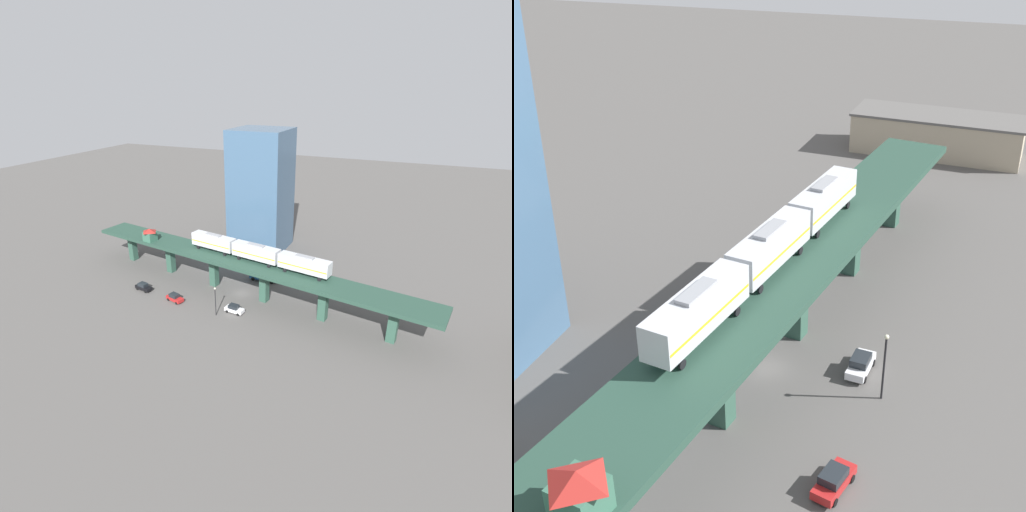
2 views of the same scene
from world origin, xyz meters
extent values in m
plane|color=#514F4C|center=(0.00, 0.00, 0.00)|extent=(400.00, 400.00, 0.00)
cube|color=#244135|center=(0.00, 0.00, 8.49)|extent=(23.65, 92.11, 0.80)
cube|color=#2D5142|center=(-6.43, -37.96, 4.04)|extent=(2.08, 2.08, 8.09)
cube|color=#2D5142|center=(-3.93, -23.17, 4.04)|extent=(2.08, 2.08, 8.09)
cube|color=#2D5142|center=(-1.42, -8.38, 4.04)|extent=(2.08, 2.08, 8.09)
cube|color=#2D5142|center=(1.09, 6.41, 4.04)|extent=(2.08, 2.08, 8.09)
cube|color=#2D5142|center=(3.59, 21.20, 4.04)|extent=(2.08, 2.08, 8.09)
cube|color=#2D5142|center=(6.10, 35.99, 4.04)|extent=(2.08, 2.08, 8.09)
cube|color=silver|center=(-2.94, -8.94, 11.43)|extent=(4.77, 12.30, 3.10)
cube|color=gold|center=(-2.94, -8.94, 11.13)|extent=(4.77, 12.07, 0.24)
cube|color=gray|center=(-2.94, -8.94, 13.16)|extent=(2.08, 4.37, 0.36)
cylinder|color=black|center=(-4.81, -12.89, 9.31)|extent=(0.36, 0.86, 0.84)
cylinder|color=black|center=(-2.46, -13.28, 9.31)|extent=(0.36, 0.86, 0.84)
cylinder|color=black|center=(-3.41, -4.60, 9.31)|extent=(0.36, 0.86, 0.84)
cylinder|color=black|center=(-1.06, -5.00, 9.31)|extent=(0.36, 0.86, 0.84)
cube|color=silver|center=(-0.83, 3.48, 11.43)|extent=(4.77, 12.30, 3.10)
cube|color=gold|center=(-0.83, 3.48, 11.13)|extent=(4.77, 12.07, 0.24)
cube|color=gray|center=(-0.83, 3.48, 13.16)|extent=(2.08, 4.37, 0.36)
cylinder|color=black|center=(-2.71, -0.46, 9.31)|extent=(0.36, 0.86, 0.84)
cylinder|color=black|center=(-0.36, -0.86, 9.31)|extent=(0.36, 0.86, 0.84)
cylinder|color=black|center=(-1.30, 7.82, 9.31)|extent=(0.36, 0.86, 0.84)
cylinder|color=black|center=(1.04, 7.42, 9.31)|extent=(0.36, 0.86, 0.84)
cube|color=silver|center=(1.28, 15.90, 11.43)|extent=(4.77, 12.30, 3.10)
cube|color=gold|center=(1.28, 15.90, 11.13)|extent=(4.77, 12.07, 0.24)
cube|color=gray|center=(1.28, 15.90, 13.16)|extent=(2.08, 4.37, 0.36)
cylinder|color=black|center=(-0.60, 11.96, 9.31)|extent=(0.36, 0.86, 0.84)
cylinder|color=black|center=(1.75, 11.56, 9.31)|extent=(0.36, 0.86, 0.84)
cylinder|color=black|center=(0.80, 20.24, 9.31)|extent=(0.36, 0.86, 0.84)
cylinder|color=black|center=(3.15, 19.84, 9.31)|extent=(0.36, 0.86, 0.84)
cube|color=#33604C|center=(-2.30, -27.95, 10.14)|extent=(3.23, 3.23, 2.50)
pyramid|color=maroon|center=(-2.30, -27.95, 11.84)|extent=(3.71, 3.71, 0.90)
cube|color=#AD1E1E|center=(9.64, -13.07, 0.73)|extent=(2.88, 4.72, 0.80)
cube|color=#1E2328|center=(9.60, -13.22, 1.51)|extent=(2.15, 2.55, 0.76)
cylinder|color=black|center=(8.44, -14.23, 0.33)|extent=(0.40, 0.70, 0.66)
cylinder|color=black|center=(10.09, -14.67, 0.33)|extent=(0.40, 0.70, 0.66)
cylinder|color=black|center=(9.18, -11.47, 0.33)|extent=(0.40, 0.70, 0.66)
cylinder|color=black|center=(10.83, -11.91, 0.33)|extent=(0.40, 0.70, 0.66)
cube|color=silver|center=(8.67, 2.20, 0.73)|extent=(2.24, 4.56, 0.80)
cube|color=#1E2328|center=(8.66, 2.05, 1.51)|extent=(1.86, 2.36, 0.76)
cylinder|color=black|center=(7.68, 0.87, 0.33)|extent=(0.31, 0.68, 0.66)
cylinder|color=black|center=(9.38, 0.69, 0.33)|extent=(0.31, 0.68, 0.66)
cylinder|color=black|center=(7.97, 3.71, 0.33)|extent=(0.31, 0.68, 0.66)
cylinder|color=black|center=(9.67, 3.54, 0.33)|extent=(0.31, 0.68, 0.66)
cube|color=black|center=(8.05, -23.37, 0.73)|extent=(2.53, 4.64, 0.80)
cube|color=#1E2328|center=(8.02, -23.52, 1.51)|extent=(2.00, 2.45, 0.76)
cylinder|color=black|center=(6.96, -24.63, 0.33)|extent=(0.35, 0.69, 0.66)
cylinder|color=black|center=(8.64, -24.93, 0.33)|extent=(0.35, 0.69, 0.66)
cylinder|color=black|center=(7.45, -21.82, 0.33)|extent=(0.35, 0.69, 0.66)
cylinder|color=black|center=(9.14, -22.11, 0.33)|extent=(0.35, 0.69, 0.66)
cube|color=#333338|center=(-8.66, 4.92, 1.65)|extent=(2.22, 2.02, 2.30)
cube|color=#1E5184|center=(-8.62, 1.32, 1.85)|extent=(2.35, 5.22, 2.70)
cylinder|color=black|center=(-7.67, 4.93, 0.50)|extent=(0.36, 1.00, 1.00)
cylinder|color=black|center=(-9.65, 4.91, 0.50)|extent=(0.36, 1.00, 1.00)
cylinder|color=black|center=(-7.57, -0.23, 0.50)|extent=(0.36, 1.00, 1.00)
cylinder|color=black|center=(-9.64, -0.25, 0.50)|extent=(0.36, 1.00, 1.00)
cylinder|color=black|center=(11.26, -1.12, 3.25)|extent=(0.20, 0.20, 6.50)
sphere|color=beige|center=(11.26, -1.12, 6.72)|extent=(0.44, 0.44, 0.44)
cube|color=#3D5B7A|center=(-30.11, -7.32, 18.00)|extent=(16.00, 16.00, 36.00)
camera|label=1|loc=(78.34, 37.18, 48.01)|focal=28.00mm
camera|label=2|loc=(17.22, -52.95, 41.79)|focal=50.00mm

